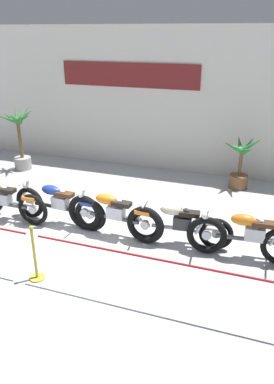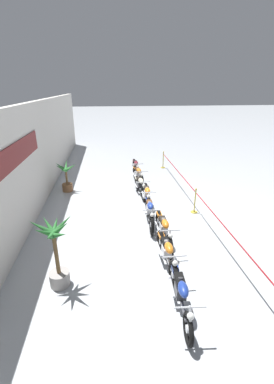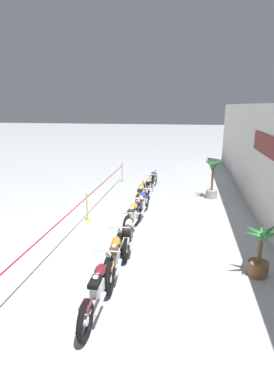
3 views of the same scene
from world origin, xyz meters
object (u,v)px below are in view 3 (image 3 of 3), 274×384
at_px(motorcycle_blue_3, 142,205).
at_px(motorcycle_orange_6, 115,257).
at_px(motorcycle_maroon_7, 98,289).
at_px(stanchion_far_left, 98,190).
at_px(potted_palm_left_of_row, 213,178).
at_px(motorcycle_cream_5, 128,235).
at_px(motorcycle_blue_0, 153,180).
at_px(motorcycle_orange_1, 149,188).
at_px(potted_palm_right_of_row, 260,251).
at_px(motorcycle_orange_4, 133,217).
at_px(stanchion_mid_left, 87,211).
at_px(motorcycle_orange_2, 141,195).

xyz_separation_m(motorcycle_blue_3, motorcycle_orange_6, (4.15, -0.05, 0.01)).
height_order(motorcycle_maroon_7, stanchion_far_left, stanchion_far_left).
xyz_separation_m(motorcycle_maroon_7, potted_palm_left_of_row, (-8.47, 2.88, 0.49)).
xyz_separation_m(motorcycle_cream_5, motorcycle_maroon_7, (2.77, -0.09, 0.03)).
bearing_deg(motorcycle_blue_0, motorcycle_orange_1, -0.53).
bearing_deg(stanchion_far_left, motorcycle_maroon_7, 16.66).
bearing_deg(motorcycle_maroon_7, potted_palm_right_of_row, 118.16).
bearing_deg(motorcycle_orange_6, motorcycle_orange_1, -179.78).
bearing_deg(potted_palm_left_of_row, motorcycle_orange_4, -33.98).
bearing_deg(motorcycle_maroon_7, motorcycle_blue_0, 179.92).
distance_m(motorcycle_blue_3, stanchion_mid_left, 2.06).
xyz_separation_m(motorcycle_cream_5, motorcycle_orange_6, (1.39, -0.07, 0.02)).
bearing_deg(motorcycle_blue_0, motorcycle_cream_5, 0.67).
bearing_deg(motorcycle_orange_6, potted_palm_left_of_row, 158.06).
height_order(potted_palm_left_of_row, potted_palm_right_of_row, potted_palm_left_of_row).
xyz_separation_m(motorcycle_orange_2, stanchion_far_left, (0.61, -1.70, 0.27)).
bearing_deg(motorcycle_blue_3, motorcycle_orange_4, -4.26).
height_order(motorcycle_orange_2, potted_palm_right_of_row, potted_palm_right_of_row).
bearing_deg(motorcycle_cream_5, motorcycle_orange_4, -174.96).
xyz_separation_m(motorcycle_orange_1, motorcycle_orange_4, (3.96, -0.03, 0.02)).
distance_m(motorcycle_cream_5, potted_palm_right_of_row, 3.59).
distance_m(motorcycle_maroon_7, stanchion_far_left, 6.54).
height_order(motorcycle_blue_3, potted_palm_left_of_row, potted_palm_left_of_row).
bearing_deg(motorcycle_maroon_7, motorcycle_cream_5, 178.08).
height_order(motorcycle_orange_2, potted_palm_left_of_row, potted_palm_left_of_row).
bearing_deg(motorcycle_orange_1, motorcycle_orange_6, 0.22).
bearing_deg(stanchion_far_left, motorcycle_orange_2, 109.64).
distance_m(motorcycle_orange_2, motorcycle_blue_3, 1.36).
bearing_deg(potted_palm_right_of_row, stanchion_mid_left, -118.41).
height_order(motorcycle_orange_1, motorcycle_maroon_7, motorcycle_maroon_7).
xyz_separation_m(motorcycle_orange_1, motorcycle_orange_2, (1.25, -0.17, 0.02)).
relative_size(motorcycle_blue_3, motorcycle_cream_5, 1.11).
distance_m(motorcycle_orange_2, motorcycle_cream_5, 4.10).
relative_size(motorcycle_blue_0, potted_palm_right_of_row, 1.50).
bearing_deg(motorcycle_maroon_7, motorcycle_blue_3, 179.24).
relative_size(motorcycle_cream_5, stanchion_mid_left, 2.01).
relative_size(motorcycle_orange_1, potted_palm_right_of_row, 1.48).
distance_m(motorcycle_orange_4, stanchion_mid_left, 1.98).
relative_size(motorcycle_orange_1, motorcycle_maroon_7, 0.92).
bearing_deg(motorcycle_orange_6, motorcycle_blue_0, -179.92).
bearing_deg(motorcycle_maroon_7, stanchion_mid_left, -158.90).
height_order(motorcycle_blue_0, motorcycle_orange_1, motorcycle_orange_1).
height_order(motorcycle_cream_5, stanchion_far_left, stanchion_far_left).
xyz_separation_m(motorcycle_maroon_7, stanchion_far_left, (-6.26, -1.87, 0.27)).
bearing_deg(stanchion_mid_left, motorcycle_orange_6, 28.67).
height_order(potted_palm_right_of_row, stanchion_mid_left, potted_palm_right_of_row).
height_order(motorcycle_cream_5, stanchion_mid_left, stanchion_mid_left).
height_order(motorcycle_orange_6, stanchion_far_left, stanchion_far_left).
relative_size(motorcycle_maroon_7, potted_palm_left_of_row, 1.26).
distance_m(motorcycle_orange_6, motorcycle_maroon_7, 1.38).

